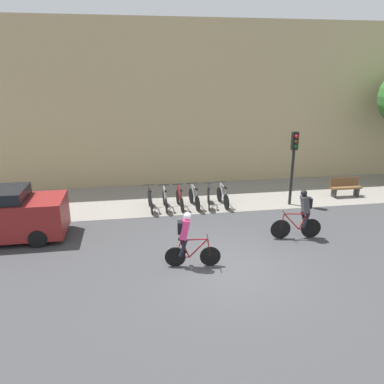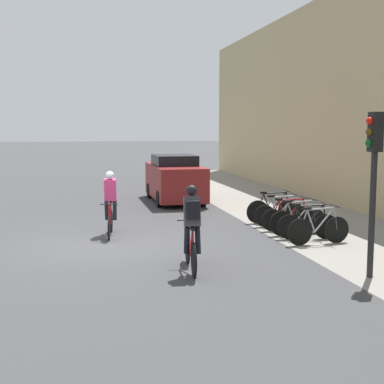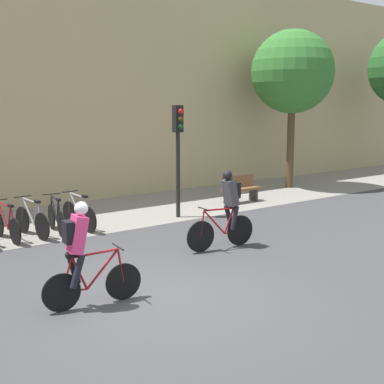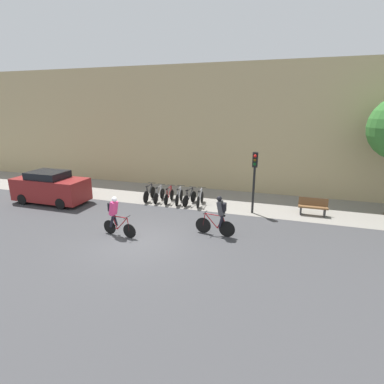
# 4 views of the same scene
# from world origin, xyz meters

# --- Properties ---
(ground) EXTENTS (200.00, 200.00, 0.00)m
(ground) POSITION_xyz_m (0.00, 0.00, 0.00)
(ground) COLOR #3D3D3F
(kerb_strip) EXTENTS (44.00, 4.50, 0.01)m
(kerb_strip) POSITION_xyz_m (0.00, 6.75, 0.00)
(kerb_strip) COLOR gray
(kerb_strip) RESTS_ON ground
(building_facade) EXTENTS (44.00, 0.60, 8.04)m
(building_facade) POSITION_xyz_m (0.00, 9.30, 4.02)
(building_facade) COLOR tan
(building_facade) RESTS_ON ground
(cyclist_pink) EXTENTS (1.69, 0.50, 1.76)m
(cyclist_pink) POSITION_xyz_m (-1.27, 0.32, 0.95)
(cyclist_pink) COLOR black
(cyclist_pink) RESTS_ON ground
(cyclist_grey) EXTENTS (1.80, 0.48, 1.80)m
(cyclist_grey) POSITION_xyz_m (3.00, 1.66, 0.95)
(cyclist_grey) COLOR black
(cyclist_grey) RESTS_ON ground
(parked_bike_0) EXTENTS (0.46, 1.74, 0.99)m
(parked_bike_0) POSITION_xyz_m (-2.09, 5.35, 0.42)
(parked_bike_0) COLOR black
(parked_bike_0) RESTS_ON ground
(parked_bike_1) EXTENTS (0.46, 1.66, 0.96)m
(parked_bike_1) POSITION_xyz_m (-1.46, 5.35, 0.39)
(parked_bike_1) COLOR black
(parked_bike_1) RESTS_ON ground
(parked_bike_2) EXTENTS (0.46, 1.68, 0.95)m
(parked_bike_2) POSITION_xyz_m (-0.83, 5.35, 0.39)
(parked_bike_2) COLOR black
(parked_bike_2) RESTS_ON ground
(parked_bike_3) EXTENTS (0.46, 1.71, 0.98)m
(parked_bike_3) POSITION_xyz_m (-0.19, 5.35, 0.41)
(parked_bike_3) COLOR black
(parked_bike_3) RESTS_ON ground
(parked_bike_4) EXTENTS (0.46, 1.62, 0.96)m
(parked_bike_4) POSITION_xyz_m (0.44, 5.35, 0.40)
(parked_bike_4) COLOR black
(parked_bike_4) RESTS_ON ground
(parked_bike_5) EXTENTS (0.46, 1.72, 0.98)m
(parked_bike_5) POSITION_xyz_m (1.07, 5.35, 0.40)
(parked_bike_5) COLOR black
(parked_bike_5) RESTS_ON ground
(traffic_light_pole) EXTENTS (0.26, 0.30, 3.23)m
(traffic_light_pole) POSITION_xyz_m (4.05, 5.02, 2.25)
(traffic_light_pole) COLOR black
(traffic_light_pole) RESTS_ON ground
(bench) EXTENTS (1.44, 0.44, 0.89)m
(bench) POSITION_xyz_m (7.06, 5.67, 0.46)
(bench) COLOR brown
(bench) RESTS_ON ground
(parked_car) EXTENTS (4.30, 1.84, 1.85)m
(parked_car) POSITION_xyz_m (-7.36, 3.23, 0.90)
(parked_car) COLOR maroon
(parked_car) RESTS_ON ground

